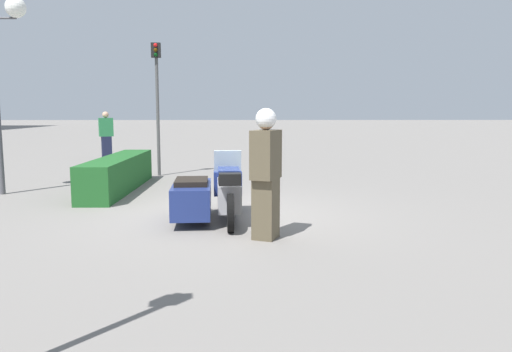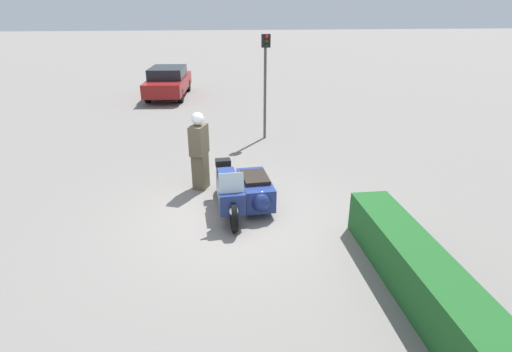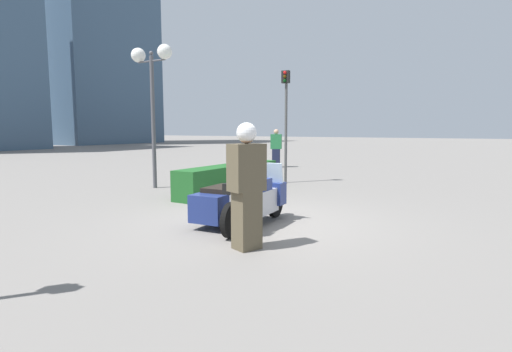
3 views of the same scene
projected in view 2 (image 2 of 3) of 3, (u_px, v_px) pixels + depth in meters
The scene contains 6 objects.
ground_plane at pixel (234, 218), 8.43m from camera, with size 160.00×160.00×0.00m, color slate.
police_motorcycle at pixel (244, 191), 8.63m from camera, with size 2.40×1.21×1.14m.
officer_rider at pixel (199, 149), 9.48m from camera, with size 0.60×0.48×1.90m.
hedge_bush_curbside at pixel (419, 274), 6.02m from camera, with size 4.22×0.72×0.78m, color #1E5623.
traffic_light_far at pixel (265, 72), 12.79m from camera, with size 0.22×0.28×3.36m.
parked_car_background at pixel (168, 81), 19.76m from camera, with size 4.65×2.11×1.45m.
Camera 2 is at (7.43, -0.43, 4.09)m, focal length 28.00 mm.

